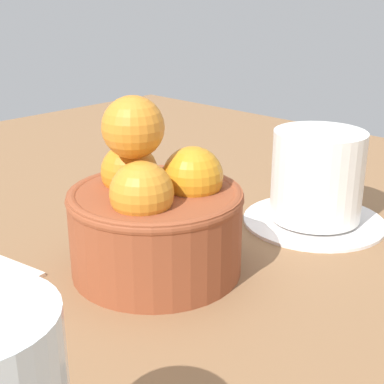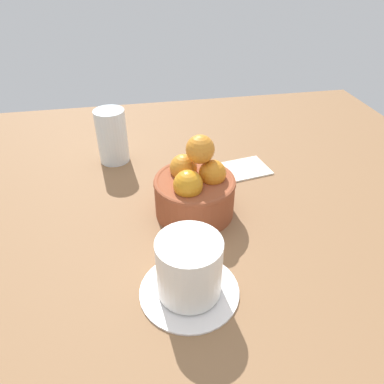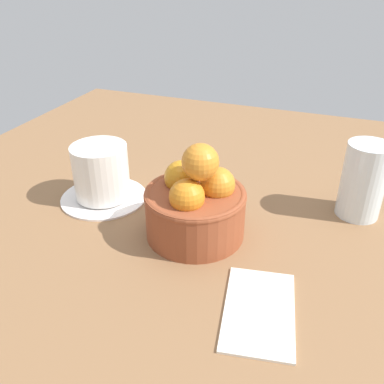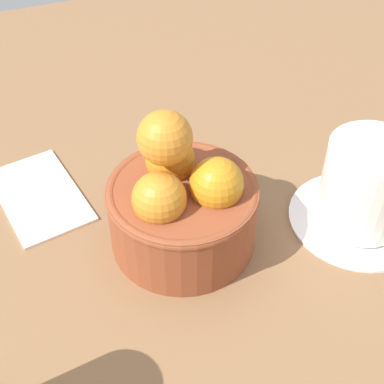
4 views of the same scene
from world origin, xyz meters
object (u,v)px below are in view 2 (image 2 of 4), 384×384
(terracotta_bowl, at_px, (195,189))
(folded_napkin, at_px, (237,170))
(coffee_cup, at_px, (189,271))
(water_glass, at_px, (112,136))

(terracotta_bowl, bearing_deg, folded_napkin, -133.89)
(coffee_cup, distance_m, folded_napkin, 0.32)
(water_glass, distance_m, folded_napkin, 0.26)
(terracotta_bowl, distance_m, folded_napkin, 0.16)
(coffee_cup, relative_size, folded_napkin, 1.06)
(terracotta_bowl, xyz_separation_m, water_glass, (0.13, -0.20, 0.01))
(terracotta_bowl, xyz_separation_m, coffee_cup, (0.04, 0.16, -0.01))
(coffee_cup, bearing_deg, folded_napkin, -117.91)
(water_glass, height_order, folded_napkin, water_glass)
(coffee_cup, bearing_deg, water_glass, -75.97)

